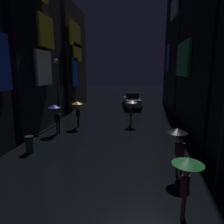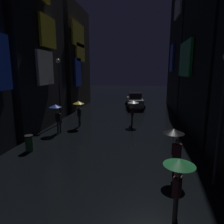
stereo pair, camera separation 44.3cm
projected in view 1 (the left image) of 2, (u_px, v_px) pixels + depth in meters
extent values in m
cube|color=#232328|center=(16.00, 12.00, 15.02)|extent=(4.00, 7.70, 17.79)
cube|color=white|center=(44.00, 68.00, 15.00)|extent=(0.20, 2.37, 2.53)
cube|color=yellow|center=(46.00, 32.00, 15.24)|extent=(0.20, 2.49, 2.33)
cube|color=#2D2826|center=(62.00, 58.00, 24.50)|extent=(4.00, 8.00, 12.02)
cube|color=#264CF9|center=(75.00, 72.00, 22.66)|extent=(0.20, 1.97, 3.16)
cube|color=yellow|center=(77.00, 52.00, 23.38)|extent=(0.20, 3.08, 2.00)
cube|color=yellow|center=(75.00, 35.00, 22.41)|extent=(0.20, 4.03, 2.52)
cube|color=#26E54C|center=(183.00, 59.00, 16.14)|extent=(0.20, 4.03, 2.73)
cube|color=black|center=(189.00, 39.00, 22.86)|extent=(4.00, 8.97, 16.09)
cube|color=#264CF9|center=(168.00, 58.00, 23.50)|extent=(0.20, 1.94, 3.06)
cube|color=white|center=(175.00, 7.00, 20.38)|extent=(0.20, 3.48, 1.95)
cylinder|color=#2D2D38|center=(59.00, 127.00, 14.70)|extent=(0.12, 0.12, 0.85)
cylinder|color=#2D2D38|center=(57.00, 127.00, 14.72)|extent=(0.12, 0.12, 0.85)
cube|color=black|center=(58.00, 118.00, 14.56)|extent=(0.35, 0.24, 0.60)
sphere|color=beige|center=(57.00, 112.00, 14.48)|extent=(0.22, 0.22, 0.22)
cylinder|color=black|center=(55.00, 117.00, 14.52)|extent=(0.09, 0.09, 0.50)
cylinder|color=slate|center=(55.00, 113.00, 14.45)|extent=(0.02, 0.02, 0.77)
cone|color=#263FB2|center=(54.00, 106.00, 14.35)|extent=(0.90, 0.90, 0.20)
cylinder|color=#38332D|center=(184.00, 205.00, 6.23)|extent=(0.12, 0.12, 0.85)
cylinder|color=#38332D|center=(183.00, 208.00, 6.08)|extent=(0.12, 0.12, 0.85)
cube|color=#4C1E23|center=(185.00, 185.00, 6.01)|extent=(0.33, 0.40, 0.60)
sphere|color=#9E7051|center=(186.00, 172.00, 5.92)|extent=(0.22, 0.22, 0.22)
cylinder|color=#4C1E23|center=(186.00, 187.00, 5.82)|extent=(0.09, 0.09, 0.50)
cylinder|color=slate|center=(187.00, 176.00, 5.75)|extent=(0.02, 0.02, 0.77)
cone|color=green|center=(188.00, 161.00, 5.65)|extent=(0.90, 0.90, 0.20)
cylinder|color=#38332D|center=(79.00, 121.00, 16.54)|extent=(0.12, 0.12, 0.85)
cylinder|color=#38332D|center=(78.00, 122.00, 16.37)|extent=(0.12, 0.12, 0.85)
cube|color=black|center=(78.00, 113.00, 16.31)|extent=(0.25, 0.36, 0.60)
sphere|color=beige|center=(78.00, 108.00, 16.22)|extent=(0.22, 0.22, 0.22)
cylinder|color=black|center=(78.00, 113.00, 16.11)|extent=(0.09, 0.09, 0.50)
cylinder|color=slate|center=(78.00, 109.00, 16.05)|extent=(0.02, 0.02, 0.77)
cone|color=yellow|center=(77.00, 103.00, 15.95)|extent=(0.90, 0.90, 0.20)
cylinder|color=#38332D|center=(131.00, 119.00, 17.11)|extent=(0.12, 0.12, 0.85)
cylinder|color=#38332D|center=(131.00, 120.00, 16.94)|extent=(0.12, 0.12, 0.85)
cube|color=#4C1E23|center=(131.00, 111.00, 16.88)|extent=(0.29, 0.38, 0.60)
sphere|color=tan|center=(131.00, 107.00, 16.80)|extent=(0.22, 0.22, 0.22)
cylinder|color=#4C1E23|center=(132.00, 111.00, 16.70)|extent=(0.09, 0.09, 0.50)
cylinder|color=slate|center=(132.00, 107.00, 16.63)|extent=(0.02, 0.02, 0.77)
cone|color=silver|center=(132.00, 102.00, 16.53)|extent=(0.90, 0.90, 0.20)
cylinder|color=#38332D|center=(181.00, 166.00, 8.79)|extent=(0.12, 0.12, 0.85)
cylinder|color=#38332D|center=(177.00, 165.00, 8.87)|extent=(0.12, 0.12, 0.85)
cube|color=#4C1E23|center=(180.00, 150.00, 8.68)|extent=(0.40, 0.33, 0.60)
sphere|color=#9E7051|center=(181.00, 141.00, 8.60)|extent=(0.22, 0.22, 0.22)
cylinder|color=#4C1E23|center=(176.00, 148.00, 8.71)|extent=(0.09, 0.09, 0.50)
cylinder|color=slate|center=(176.00, 141.00, 8.64)|extent=(0.02, 0.02, 0.77)
cone|color=black|center=(177.00, 130.00, 8.54)|extent=(0.90, 0.90, 0.20)
cube|color=#99999E|center=(132.00, 102.00, 24.55)|extent=(2.26, 4.30, 0.90)
cube|color=black|center=(132.00, 95.00, 24.38)|extent=(1.69, 2.03, 0.70)
cylinder|color=black|center=(140.00, 107.00, 23.35)|extent=(0.66, 0.31, 0.64)
cylinder|color=black|center=(126.00, 107.00, 23.31)|extent=(0.66, 0.31, 0.64)
cylinder|color=black|center=(137.00, 104.00, 25.96)|extent=(0.66, 0.31, 0.64)
cylinder|color=black|center=(124.00, 104.00, 25.92)|extent=(0.66, 0.31, 0.64)
cube|color=white|center=(139.00, 105.00, 22.53)|extent=(0.21, 0.09, 0.14)
cube|color=white|center=(129.00, 105.00, 22.51)|extent=(0.21, 0.09, 0.14)
cylinder|color=#2D2D33|center=(58.00, 94.00, 16.98)|extent=(0.14, 0.14, 5.13)
sphere|color=#F9EFCC|center=(56.00, 61.00, 16.42)|extent=(0.36, 0.36, 0.36)
cylinder|color=#2D2D33|center=(224.00, 126.00, 7.76)|extent=(0.14, 0.14, 4.84)
cylinder|color=#265933|center=(30.00, 145.00, 11.25)|extent=(0.44, 0.44, 0.85)
cylinder|color=black|center=(29.00, 137.00, 11.16)|extent=(0.46, 0.46, 0.08)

